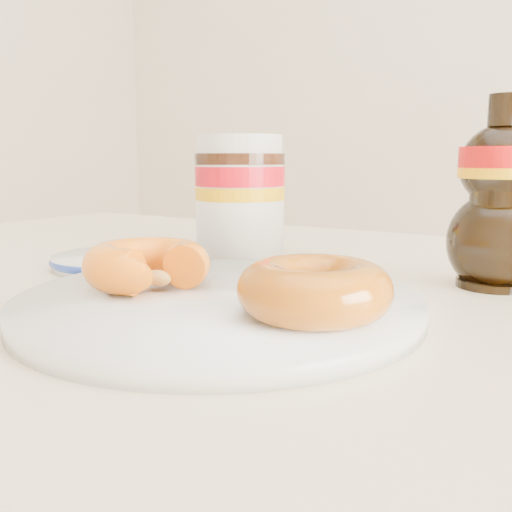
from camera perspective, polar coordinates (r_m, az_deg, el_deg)
The scene contains 8 objects.
dining_table at distance 0.48m, azimuth 3.98°, elevation -14.29°, with size 1.40×0.90×0.75m.
plate at distance 0.41m, azimuth -3.70°, elevation -4.70°, with size 0.29×0.29×0.01m.
donut_bitten at distance 0.44m, azimuth -10.83°, elevation -0.84°, with size 0.10×0.10×0.03m, color orange.
donut_whole at distance 0.35m, azimuth 5.86°, elevation -3.32°, with size 0.10×0.10×0.03m, color #8C3C09.
nutella_jar at distance 0.61m, azimuth -1.61°, elevation 6.19°, with size 0.10×0.10×0.14m.
syrup_bottle at distance 0.53m, azimuth 23.20°, elevation 5.79°, with size 0.08×0.07×0.16m, color black, non-canonical shape.
dark_jar at distance 0.70m, azimuth -1.80°, elevation 4.51°, with size 0.06×0.06×0.10m.
blue_rim_saucer at distance 0.61m, azimuth -13.82°, elevation -0.41°, with size 0.13×0.13×0.01m.
Camera 1 is at (0.21, -0.28, 0.86)m, focal length 40.00 mm.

